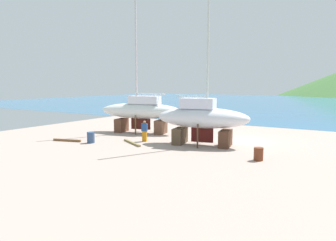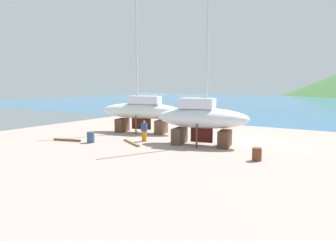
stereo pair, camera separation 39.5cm
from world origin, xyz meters
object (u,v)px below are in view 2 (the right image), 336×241
Objects in this scene: sailboat_large_starboard at (141,111)px; barrel_tipped_left at (91,137)px; sailboat_far_slipway at (201,118)px; barrel_rust_far at (257,154)px; worker at (144,131)px; barrel_tipped_center at (206,129)px.

sailboat_large_starboard reaches higher than barrel_tipped_left.
sailboat_far_slipway is 5.62m from barrel_rust_far.
barrel_rust_far is 0.91× the size of barrel_tipped_left.
sailboat_far_slipway is at bearing 152.73° from barrel_rust_far.
sailboat_large_starboard is at bearing 87.27° from barrel_tipped_left.
worker is 9.31m from barrel_rust_far.
sailboat_far_slipway reaches higher than barrel_rust_far.
worker is at bearing 40.57° from barrel_tipped_left.
barrel_tipped_left is (-0.29, -5.99, -1.57)m from sailboat_large_starboard.
sailboat_far_slipway reaches higher than worker.
sailboat_large_starboard is at bearing 158.01° from barrel_rust_far.
sailboat_large_starboard is 7.81× the size of worker.
barrel_tipped_left is (-3.07, -2.63, -0.42)m from worker.
barrel_tipped_left is at bearing -65.97° from worker.
sailboat_large_starboard reaches higher than barrel_rust_far.
sailboat_far_slipway is 8.44m from barrel_tipped_left.
barrel_rust_far is 12.31m from barrel_tipped_left.
worker is 2.12× the size of barrel_rust_far.
sailboat_large_starboard is 6.20m from barrel_tipped_left.
barrel_tipped_left reaches higher than barrel_rust_far.
sailboat_far_slipway is 7.44× the size of worker.
barrel_tipped_center is at bearing -161.34° from sailboat_large_starboard.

